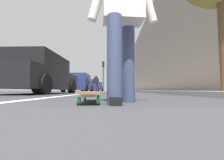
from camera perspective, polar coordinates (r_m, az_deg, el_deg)
ground_plane at (r=10.45m, az=0.54°, el=-4.63°), size 80.00×80.00×0.00m
lane_stripe_white at (r=20.48m, az=-2.12°, el=-4.28°), size 52.00×0.16×0.01m
sidewalk_curb at (r=18.75m, az=11.42°, el=-4.08°), size 52.00×3.20×0.11m
building_facade at (r=24.21m, az=16.48°, el=11.91°), size 40.00×1.20×13.34m
skateboard at (r=1.67m, az=-8.12°, el=-5.05°), size 0.86×0.29×0.11m
skater_person at (r=1.70m, az=3.98°, el=24.46°), size 0.48×0.72×1.64m
parked_car_near at (r=6.59m, az=-25.55°, el=1.53°), size 4.47×1.97×1.48m
parked_car_mid at (r=12.99m, az=-12.40°, el=-1.32°), size 4.52×2.01×1.47m
parked_car_far at (r=19.64m, az=-7.95°, el=-2.20°), size 4.42×1.96×1.48m
parked_car_end at (r=26.27m, az=-5.54°, el=-2.64°), size 4.22×2.07×1.49m
traffic_light at (r=20.31m, az=-3.29°, el=3.59°), size 0.33×0.28×4.01m
pedestrian_distant at (r=14.16m, az=-5.99°, el=-0.86°), size 0.43×0.67×1.54m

